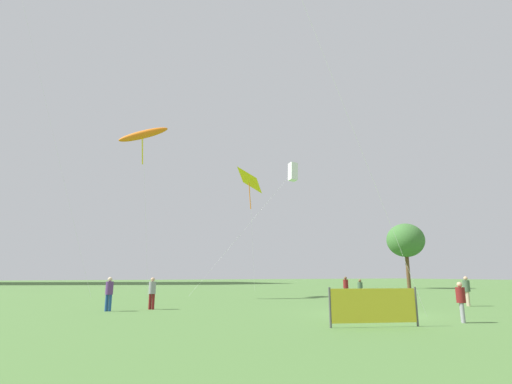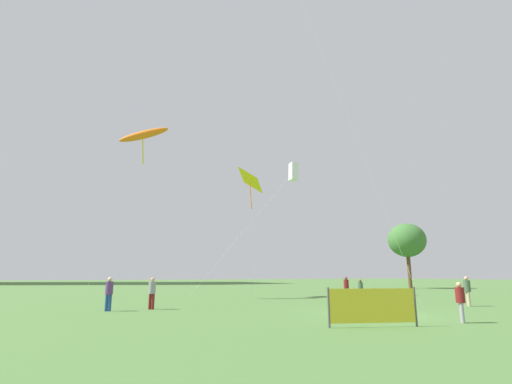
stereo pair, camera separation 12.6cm
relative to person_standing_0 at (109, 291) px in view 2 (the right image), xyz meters
The scene contains 12 objects.
ground 14.05m from the person_standing_0, 32.67° to the right, with size 280.00×280.00×0.00m, color #4C7538.
person_standing_0 is the anchor object (origin of this frame).
person_standing_1 18.13m from the person_standing_0, ahead, with size 0.39×0.39×1.77m.
person_standing_2 16.81m from the person_standing_0, ahead, with size 0.35×0.35×1.59m.
person_standing_3 17.12m from the person_standing_0, 42.11° to the right, with size 0.36×0.36×1.62m.
person_standing_4 21.39m from the person_standing_0, 15.78° to the right, with size 0.40×0.40×1.81m.
person_standing_5 2.31m from the person_standing_0, ahead, with size 0.39×0.39×1.76m.
kite_flying_1 27.66m from the person_standing_0, 48.28° to the left, with size 3.10×2.85×14.13m.
kite_flying_3 16.32m from the person_standing_0, 75.21° to the left, with size 4.28×4.28×14.75m.
kite_flying_4 22.53m from the person_standing_0, 28.94° to the left, with size 9.70×3.85×12.94m.
park_tree_0 46.31m from the person_standing_0, 24.73° to the left, with size 5.32×5.32×9.25m.
event_banner 13.91m from the person_standing_0, 52.17° to the right, with size 3.34×1.10×1.45m.
Camera 2 is at (-13.56, -15.32, 1.91)m, focal length 27.14 mm.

